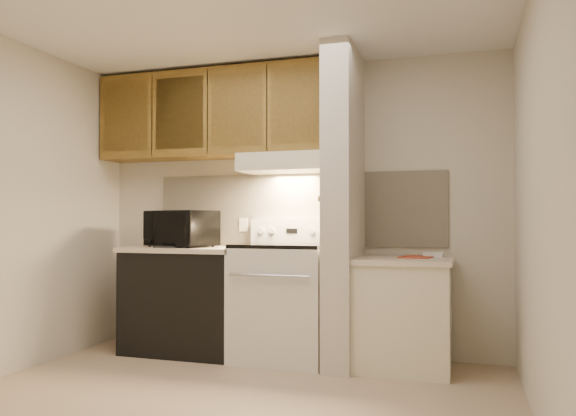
% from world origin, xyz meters
% --- Properties ---
extents(floor, '(3.60, 3.60, 0.00)m').
position_xyz_m(floor, '(0.00, 0.00, 0.00)').
color(floor, tan).
rests_on(floor, ground).
extents(ceiling, '(3.60, 3.60, 0.00)m').
position_xyz_m(ceiling, '(0.00, 0.00, 2.50)').
color(ceiling, white).
rests_on(ceiling, wall_back).
extents(wall_back, '(3.60, 2.50, 0.02)m').
position_xyz_m(wall_back, '(0.00, 1.50, 1.25)').
color(wall_back, beige).
rests_on(wall_back, floor).
extents(wall_right, '(0.02, 3.00, 2.50)m').
position_xyz_m(wall_right, '(1.80, 0.00, 1.25)').
color(wall_right, beige).
rests_on(wall_right, floor).
extents(backsplash, '(2.60, 0.02, 0.63)m').
position_xyz_m(backsplash, '(0.00, 1.49, 1.24)').
color(backsplash, beige).
rests_on(backsplash, wall_back).
extents(range_body, '(0.76, 0.65, 0.92)m').
position_xyz_m(range_body, '(0.00, 1.16, 0.46)').
color(range_body, silver).
rests_on(range_body, floor).
extents(oven_window, '(0.50, 0.01, 0.30)m').
position_xyz_m(oven_window, '(0.00, 0.84, 0.50)').
color(oven_window, black).
rests_on(oven_window, range_body).
extents(oven_handle, '(0.65, 0.02, 0.02)m').
position_xyz_m(oven_handle, '(0.00, 0.80, 0.72)').
color(oven_handle, silver).
rests_on(oven_handle, range_body).
extents(cooktop, '(0.74, 0.64, 0.03)m').
position_xyz_m(cooktop, '(0.00, 1.16, 0.94)').
color(cooktop, black).
rests_on(cooktop, range_body).
extents(range_backguard, '(0.76, 0.08, 0.20)m').
position_xyz_m(range_backguard, '(0.00, 1.44, 1.05)').
color(range_backguard, silver).
rests_on(range_backguard, range_body).
extents(range_display, '(0.10, 0.01, 0.04)m').
position_xyz_m(range_display, '(0.00, 1.40, 1.05)').
color(range_display, black).
rests_on(range_display, range_backguard).
extents(range_knob_left_outer, '(0.05, 0.02, 0.05)m').
position_xyz_m(range_knob_left_outer, '(-0.28, 1.40, 1.05)').
color(range_knob_left_outer, silver).
rests_on(range_knob_left_outer, range_backguard).
extents(range_knob_left_inner, '(0.05, 0.02, 0.05)m').
position_xyz_m(range_knob_left_inner, '(-0.18, 1.40, 1.05)').
color(range_knob_left_inner, silver).
rests_on(range_knob_left_inner, range_backguard).
extents(range_knob_right_inner, '(0.05, 0.02, 0.05)m').
position_xyz_m(range_knob_right_inner, '(0.18, 1.40, 1.05)').
color(range_knob_right_inner, silver).
rests_on(range_knob_right_inner, range_backguard).
extents(range_knob_right_outer, '(0.05, 0.02, 0.05)m').
position_xyz_m(range_knob_right_outer, '(0.28, 1.40, 1.05)').
color(range_knob_right_outer, silver).
rests_on(range_knob_right_outer, range_backguard).
extents(dishwasher_front, '(1.00, 0.63, 0.87)m').
position_xyz_m(dishwasher_front, '(-0.88, 1.17, 0.43)').
color(dishwasher_front, black).
rests_on(dishwasher_front, floor).
extents(left_countertop, '(1.04, 0.67, 0.04)m').
position_xyz_m(left_countertop, '(-0.88, 1.17, 0.89)').
color(left_countertop, beige).
rests_on(left_countertop, dishwasher_front).
extents(spoon_rest, '(0.25, 0.10, 0.02)m').
position_xyz_m(spoon_rest, '(-0.95, 0.97, 0.92)').
color(spoon_rest, black).
rests_on(spoon_rest, left_countertop).
extents(teal_jar, '(0.12, 0.12, 0.10)m').
position_xyz_m(teal_jar, '(-1.23, 1.39, 0.96)').
color(teal_jar, '#2C6A67').
rests_on(teal_jar, left_countertop).
extents(outlet, '(0.08, 0.01, 0.12)m').
position_xyz_m(outlet, '(-0.48, 1.48, 1.10)').
color(outlet, beige).
rests_on(outlet, backsplash).
extents(microwave, '(0.65, 0.53, 0.31)m').
position_xyz_m(microwave, '(-0.93, 1.15, 1.07)').
color(microwave, black).
rests_on(microwave, left_countertop).
extents(partition_pillar, '(0.22, 0.70, 2.50)m').
position_xyz_m(partition_pillar, '(0.51, 1.15, 1.25)').
color(partition_pillar, beige).
rests_on(partition_pillar, floor).
extents(pillar_trim, '(0.01, 0.70, 0.04)m').
position_xyz_m(pillar_trim, '(0.39, 1.15, 1.30)').
color(pillar_trim, brown).
rests_on(pillar_trim, partition_pillar).
extents(knife_strip, '(0.02, 0.42, 0.04)m').
position_xyz_m(knife_strip, '(0.39, 1.10, 1.32)').
color(knife_strip, black).
rests_on(knife_strip, partition_pillar).
extents(knife_blade_a, '(0.01, 0.03, 0.16)m').
position_xyz_m(knife_blade_a, '(0.38, 0.94, 1.22)').
color(knife_blade_a, silver).
rests_on(knife_blade_a, knife_strip).
extents(knife_handle_a, '(0.02, 0.02, 0.10)m').
position_xyz_m(knife_handle_a, '(0.38, 0.95, 1.37)').
color(knife_handle_a, black).
rests_on(knife_handle_a, knife_strip).
extents(knife_blade_b, '(0.01, 0.04, 0.18)m').
position_xyz_m(knife_blade_b, '(0.38, 1.01, 1.21)').
color(knife_blade_b, silver).
rests_on(knife_blade_b, knife_strip).
extents(knife_handle_b, '(0.02, 0.02, 0.10)m').
position_xyz_m(knife_handle_b, '(0.38, 1.01, 1.37)').
color(knife_handle_b, black).
rests_on(knife_handle_b, knife_strip).
extents(knife_blade_c, '(0.01, 0.04, 0.20)m').
position_xyz_m(knife_blade_c, '(0.38, 1.10, 1.20)').
color(knife_blade_c, silver).
rests_on(knife_blade_c, knife_strip).
extents(knife_handle_c, '(0.02, 0.02, 0.10)m').
position_xyz_m(knife_handle_c, '(0.38, 1.09, 1.37)').
color(knife_handle_c, black).
rests_on(knife_handle_c, knife_strip).
extents(knife_blade_d, '(0.01, 0.04, 0.16)m').
position_xyz_m(knife_blade_d, '(0.38, 1.19, 1.22)').
color(knife_blade_d, silver).
rests_on(knife_blade_d, knife_strip).
extents(knife_handle_d, '(0.02, 0.02, 0.10)m').
position_xyz_m(knife_handle_d, '(0.38, 1.18, 1.37)').
color(knife_handle_d, black).
rests_on(knife_handle_d, knife_strip).
extents(knife_blade_e, '(0.01, 0.04, 0.18)m').
position_xyz_m(knife_blade_e, '(0.38, 1.25, 1.21)').
color(knife_blade_e, silver).
rests_on(knife_blade_e, knife_strip).
extents(knife_handle_e, '(0.02, 0.02, 0.10)m').
position_xyz_m(knife_handle_e, '(0.38, 1.25, 1.37)').
color(knife_handle_e, black).
rests_on(knife_handle_e, knife_strip).
extents(oven_mitt, '(0.03, 0.10, 0.24)m').
position_xyz_m(oven_mitt, '(0.38, 1.32, 1.19)').
color(oven_mitt, slate).
rests_on(oven_mitt, partition_pillar).
extents(right_cab_base, '(0.70, 0.60, 0.81)m').
position_xyz_m(right_cab_base, '(0.97, 1.15, 0.40)').
color(right_cab_base, beige).
rests_on(right_cab_base, floor).
extents(right_countertop, '(0.74, 0.64, 0.04)m').
position_xyz_m(right_countertop, '(0.97, 1.15, 0.83)').
color(right_countertop, beige).
rests_on(right_countertop, right_cab_base).
extents(red_folder, '(0.29, 0.35, 0.01)m').
position_xyz_m(red_folder, '(1.07, 1.25, 0.86)').
color(red_folder, '#B6432B').
rests_on(red_folder, right_countertop).
extents(white_box, '(0.16, 0.12, 0.04)m').
position_xyz_m(white_box, '(1.19, 1.33, 0.87)').
color(white_box, white).
rests_on(white_box, right_countertop).
extents(range_hood, '(0.78, 0.44, 0.15)m').
position_xyz_m(range_hood, '(0.00, 1.28, 1.62)').
color(range_hood, beige).
rests_on(range_hood, upper_cabinets).
extents(hood_lip, '(0.78, 0.04, 0.06)m').
position_xyz_m(hood_lip, '(0.00, 1.07, 1.58)').
color(hood_lip, beige).
rests_on(hood_lip, range_hood).
extents(upper_cabinets, '(2.18, 0.33, 0.77)m').
position_xyz_m(upper_cabinets, '(-0.69, 1.32, 2.08)').
color(upper_cabinets, brown).
rests_on(upper_cabinets, wall_back).
extents(cab_door_a, '(0.46, 0.01, 0.63)m').
position_xyz_m(cab_door_a, '(-1.51, 1.17, 2.08)').
color(cab_door_a, brown).
rests_on(cab_door_a, upper_cabinets).
extents(cab_gap_a, '(0.01, 0.01, 0.73)m').
position_xyz_m(cab_gap_a, '(-1.23, 1.16, 2.08)').
color(cab_gap_a, black).
rests_on(cab_gap_a, upper_cabinets).
extents(cab_door_b, '(0.46, 0.01, 0.63)m').
position_xyz_m(cab_door_b, '(-0.96, 1.17, 2.08)').
color(cab_door_b, brown).
rests_on(cab_door_b, upper_cabinets).
extents(cab_gap_b, '(0.01, 0.01, 0.73)m').
position_xyz_m(cab_gap_b, '(-0.69, 1.16, 2.08)').
color(cab_gap_b, black).
rests_on(cab_gap_b, upper_cabinets).
extents(cab_door_c, '(0.46, 0.01, 0.63)m').
position_xyz_m(cab_door_c, '(-0.42, 1.17, 2.08)').
color(cab_door_c, brown).
rests_on(cab_door_c, upper_cabinets).
extents(cab_gap_c, '(0.01, 0.01, 0.73)m').
position_xyz_m(cab_gap_c, '(-0.14, 1.16, 2.08)').
color(cab_gap_c, black).
rests_on(cab_gap_c, upper_cabinets).
extents(cab_door_d, '(0.46, 0.01, 0.63)m').
position_xyz_m(cab_door_d, '(0.13, 1.17, 2.08)').
color(cab_door_d, brown).
rests_on(cab_door_d, upper_cabinets).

